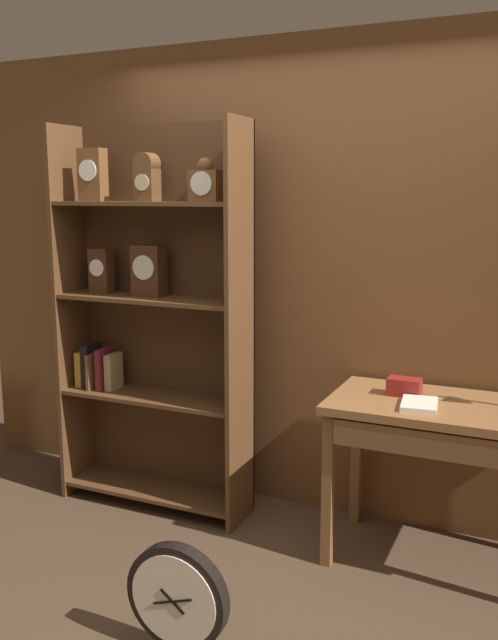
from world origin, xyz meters
TOP-DOWN VIEW (x-y plane):
  - back_wood_panel at (0.00, 1.35)m, footprint 4.80×0.05m
  - bookshelf at (-0.95, 1.01)m, footprint 1.11×0.32m
  - workbench at (0.70, 0.96)m, footprint 1.11×0.60m
  - toolbox_small at (0.47, 1.04)m, footprint 0.16×0.10m
  - open_repair_manual at (0.58, 0.88)m, footprint 0.19×0.24m
  - round_clock_large at (-0.12, -0.14)m, footprint 0.42×0.11m

SIDE VIEW (x-z plane):
  - round_clock_large at x=-0.12m, z-range 0.00..0.47m
  - workbench at x=0.70m, z-range 0.29..1.10m
  - open_repair_manual at x=0.58m, z-range 0.81..0.83m
  - toolbox_small at x=0.47m, z-range 0.81..0.89m
  - bookshelf at x=-0.95m, z-range 0.03..2.18m
  - back_wood_panel at x=0.00m, z-range 0.00..2.60m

